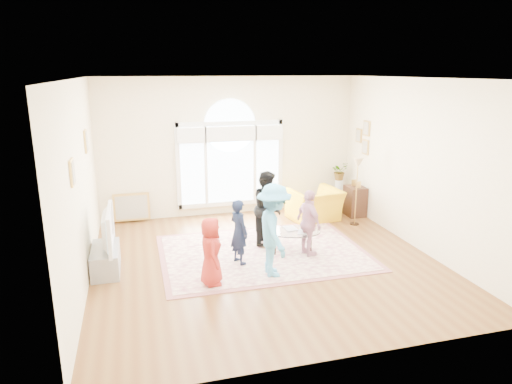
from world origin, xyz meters
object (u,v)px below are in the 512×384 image
object	(u,v)px
coffee_table	(293,232)
armchair	(314,205)
tv_console	(106,260)
television	(103,229)
area_rug	(263,252)

from	to	relation	value
coffee_table	armchair	bearing A→B (deg)	72.75
tv_console	television	world-z (taller)	television
television	coffee_table	size ratio (longest dim) A/B	1.00
television	area_rug	bearing A→B (deg)	1.48
television	coffee_table	world-z (taller)	television
area_rug	coffee_table	size ratio (longest dim) A/B	3.05
tv_console	coffee_table	distance (m)	3.36
television	armchair	xyz separation A→B (m)	(4.48, 1.67, -0.40)
area_rug	armchair	size ratio (longest dim) A/B	3.28
tv_console	coffee_table	world-z (taller)	coffee_table
area_rug	coffee_table	distance (m)	0.68
area_rug	television	xyz separation A→B (m)	(-2.80, -0.07, 0.75)
television	coffee_table	xyz separation A→B (m)	(3.35, -0.02, -0.36)
area_rug	tv_console	bearing A→B (deg)	-178.52
area_rug	armchair	distance (m)	2.34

